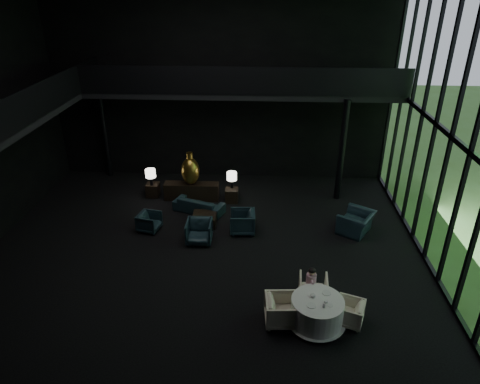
# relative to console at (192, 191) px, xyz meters

# --- Properties ---
(floor) EXTENTS (14.00, 12.00, 0.02)m
(floor) POSITION_rel_console_xyz_m (0.99, -3.57, -0.34)
(floor) COLOR black
(floor) RESTS_ON ground
(wall_back) EXTENTS (14.00, 0.04, 8.00)m
(wall_back) POSITION_rel_console_xyz_m (0.99, 2.43, 3.66)
(wall_back) COLOR black
(wall_back) RESTS_ON ground
(wall_front) EXTENTS (14.00, 0.04, 8.00)m
(wall_front) POSITION_rel_console_xyz_m (0.99, -9.57, 3.66)
(wall_front) COLOR black
(wall_front) RESTS_ON ground
(curtain_wall) EXTENTS (0.20, 12.00, 8.00)m
(curtain_wall) POSITION_rel_console_xyz_m (7.94, -3.57, 3.66)
(curtain_wall) COLOR black
(curtain_wall) RESTS_ON ground
(mezzanine_back) EXTENTS (12.00, 2.00, 0.25)m
(mezzanine_back) POSITION_rel_console_xyz_m (1.99, 1.43, 3.66)
(mezzanine_back) COLOR black
(mezzanine_back) RESTS_ON wall_back
(railing_left) EXTENTS (0.06, 12.00, 1.00)m
(railing_left) POSITION_rel_console_xyz_m (-4.01, -3.57, 4.26)
(railing_left) COLOR black
(railing_left) RESTS_ON mezzanine_left
(railing_back) EXTENTS (12.00, 0.06, 1.00)m
(railing_back) POSITION_rel_console_xyz_m (1.99, 0.43, 4.26)
(railing_back) COLOR black
(railing_back) RESTS_ON mezzanine_back
(column_nw) EXTENTS (0.24, 0.24, 4.00)m
(column_nw) POSITION_rel_console_xyz_m (-4.01, 2.13, 1.66)
(column_nw) COLOR black
(column_nw) RESTS_ON floor
(column_ne) EXTENTS (0.24, 0.24, 4.00)m
(column_ne) POSITION_rel_console_xyz_m (5.79, 0.43, 1.66)
(column_ne) COLOR black
(column_ne) RESTS_ON floor
(console) EXTENTS (2.15, 0.49, 0.68)m
(console) POSITION_rel_console_xyz_m (0.00, 0.00, 0.00)
(console) COLOR black
(console) RESTS_ON floor
(bronze_urn) EXTENTS (0.70, 0.70, 1.30)m
(bronze_urn) POSITION_rel_console_xyz_m (0.00, -0.03, 0.90)
(bronze_urn) COLOR olive
(bronze_urn) RESTS_ON console
(side_table_left) EXTENTS (0.49, 0.49, 0.54)m
(side_table_left) POSITION_rel_console_xyz_m (-1.60, 0.17, -0.07)
(side_table_left) COLOR black
(side_table_left) RESTS_ON floor
(table_lamp_left) EXTENTS (0.40, 0.40, 0.68)m
(table_lamp_left) POSITION_rel_console_xyz_m (-1.60, 0.05, 0.69)
(table_lamp_left) COLOR black
(table_lamp_left) RESTS_ON side_table_left
(side_table_right) EXTENTS (0.49, 0.49, 0.54)m
(side_table_right) POSITION_rel_console_xyz_m (1.60, -0.12, -0.07)
(side_table_right) COLOR black
(side_table_right) RESTS_ON floor
(table_lamp_right) EXTENTS (0.39, 0.39, 0.65)m
(table_lamp_right) POSITION_rel_console_xyz_m (1.60, -0.00, 0.67)
(table_lamp_right) COLOR black
(table_lamp_right) RESTS_ON side_table_right
(sofa) EXTENTS (1.81, 1.08, 0.68)m
(sofa) POSITION_rel_console_xyz_m (0.43, -0.99, -0.00)
(sofa) COLOR black
(sofa) RESTS_ON floor
(lounge_armchair_west) EXTENTS (0.73, 0.76, 0.67)m
(lounge_armchair_west) POSITION_rel_console_xyz_m (-1.10, -2.43, -0.01)
(lounge_armchair_west) COLOR #15252D
(lounge_armchair_west) RESTS_ON floor
(lounge_armchair_east) EXTENTS (0.91, 0.96, 0.95)m
(lounge_armchair_east) POSITION_rel_console_xyz_m (2.13, -2.36, 0.13)
(lounge_armchair_east) COLOR #1C2D32
(lounge_armchair_east) RESTS_ON floor
(lounge_armchair_south) EXTENTS (0.92, 0.86, 0.93)m
(lounge_armchair_south) POSITION_rel_console_xyz_m (0.73, -3.07, 0.13)
(lounge_armchair_south) COLOR black
(lounge_armchair_south) RESTS_ON floor
(window_armchair) EXTENTS (1.37, 1.51, 1.10)m
(window_armchair) POSITION_rel_console_xyz_m (6.03, -2.17, 0.21)
(window_armchair) COLOR black
(window_armchair) RESTS_ON floor
(coffee_table) EXTENTS (0.85, 0.85, 0.37)m
(coffee_table) POSITION_rel_console_xyz_m (0.75, -1.90, -0.16)
(coffee_table) COLOR black
(coffee_table) RESTS_ON floor
(dining_table) EXTENTS (1.49, 1.49, 0.75)m
(dining_table) POSITION_rel_console_xyz_m (4.22, -6.68, -0.01)
(dining_table) COLOR white
(dining_table) RESTS_ON floor
(dining_chair_north) EXTENTS (0.80, 0.76, 0.78)m
(dining_chair_north) POSITION_rel_console_xyz_m (4.22, -5.74, 0.05)
(dining_chair_north) COLOR silver
(dining_chair_north) RESTS_ON floor
(dining_chair_east) EXTENTS (0.75, 0.77, 0.63)m
(dining_chair_east) POSITION_rel_console_xyz_m (5.05, -6.59, -0.03)
(dining_chair_east) COLOR beige
(dining_chair_east) RESTS_ON floor
(dining_chair_west) EXTENTS (0.85, 0.90, 0.87)m
(dining_chair_west) POSITION_rel_console_xyz_m (3.33, -6.67, 0.09)
(dining_chair_west) COLOR beige
(dining_chair_west) RESTS_ON floor
(child) EXTENTS (0.27, 0.27, 0.59)m
(child) POSITION_rel_console_xyz_m (4.14, -5.77, 0.40)
(child) COLOR #CBA0B7
(child) RESTS_ON dining_chair_north
(plate_a) EXTENTS (0.30, 0.30, 0.01)m
(plate_a) POSITION_rel_console_xyz_m (4.03, -6.89, 0.42)
(plate_a) COLOR white
(plate_a) RESTS_ON dining_table
(plate_b) EXTENTS (0.28, 0.28, 0.02)m
(plate_b) POSITION_rel_console_xyz_m (4.46, -6.40, 0.42)
(plate_b) COLOR white
(plate_b) RESTS_ON dining_table
(saucer) EXTENTS (0.17, 0.17, 0.01)m
(saucer) POSITION_rel_console_xyz_m (4.49, -6.85, 0.41)
(saucer) COLOR white
(saucer) RESTS_ON dining_table
(coffee_cup) EXTENTS (0.10, 0.10, 0.06)m
(coffee_cup) POSITION_rel_console_xyz_m (4.40, -6.76, 0.45)
(coffee_cup) COLOR white
(coffee_cup) RESTS_ON saucer
(cereal_bowl) EXTENTS (0.14, 0.14, 0.07)m
(cereal_bowl) POSITION_rel_console_xyz_m (4.10, -6.54, 0.44)
(cereal_bowl) COLOR white
(cereal_bowl) RESTS_ON dining_table
(cream_pot) EXTENTS (0.07, 0.07, 0.07)m
(cream_pot) POSITION_rel_console_xyz_m (4.33, -6.93, 0.45)
(cream_pot) COLOR #99999E
(cream_pot) RESTS_ON dining_table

